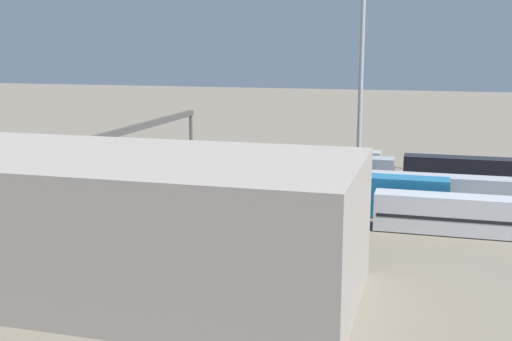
# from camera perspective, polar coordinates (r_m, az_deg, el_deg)

# --- Properties ---
(ground_plane) EXTENTS (400.00, 400.00, 0.00)m
(ground_plane) POSITION_cam_1_polar(r_m,az_deg,el_deg) (83.63, -3.81, -1.70)
(ground_plane) COLOR #756B5B
(track_bed_0) EXTENTS (140.00, 2.80, 0.12)m
(track_bed_0) POSITION_cam_1_polar(r_m,az_deg,el_deg) (95.23, -1.32, -0.05)
(track_bed_0) COLOR #4C443D
(track_bed_0) RESTS_ON ground_plane
(track_bed_1) EXTENTS (140.00, 2.80, 0.12)m
(track_bed_1) POSITION_cam_1_polar(r_m,az_deg,el_deg) (90.56, -2.24, -0.65)
(track_bed_1) COLOR #4C443D
(track_bed_1) RESTS_ON ground_plane
(track_bed_2) EXTENTS (140.00, 2.80, 0.12)m
(track_bed_2) POSITION_cam_1_polar(r_m,az_deg,el_deg) (85.92, -3.26, -1.30)
(track_bed_2) COLOR #3D3833
(track_bed_2) RESTS_ON ground_plane
(track_bed_3) EXTENTS (140.00, 2.80, 0.12)m
(track_bed_3) POSITION_cam_1_polar(r_m,az_deg,el_deg) (81.32, -4.39, -2.04)
(track_bed_3) COLOR #4C443D
(track_bed_3) RESTS_ON ground_plane
(track_bed_4) EXTENTS (140.00, 2.80, 0.12)m
(track_bed_4) POSITION_cam_1_polar(r_m,az_deg,el_deg) (76.78, -5.66, -2.86)
(track_bed_4) COLOR #4C443D
(track_bed_4) RESTS_ON ground_plane
(track_bed_5) EXTENTS (140.00, 2.80, 0.12)m
(track_bed_5) POSITION_cam_1_polar(r_m,az_deg,el_deg) (72.29, -7.10, -3.78)
(track_bed_5) COLOR #3D3833
(track_bed_5) RESTS_ON ground_plane
(train_on_track_4) EXTENTS (90.60, 3.00, 4.40)m
(train_on_track_4) POSITION_cam_1_polar(r_m,az_deg,el_deg) (82.71, -15.25, -0.74)
(train_on_track_4) COLOR #1E6B9E
(train_on_track_4) RESTS_ON ground_plane
(train_on_track_3) EXTENTS (119.80, 3.06, 3.80)m
(train_on_track_3) POSITION_cam_1_polar(r_m,az_deg,el_deg) (80.46, -3.52, -0.75)
(train_on_track_3) COLOR #B7BABF
(train_on_track_3) RESTS_ON ground_plane
(train_on_track_2) EXTENTS (66.40, 3.06, 4.40)m
(train_on_track_2) POSITION_cam_1_polar(r_m,az_deg,el_deg) (90.81, -11.51, 0.48)
(train_on_track_2) COLOR #285193
(train_on_track_2) RESTS_ON ground_plane
(train_on_track_5) EXTENTS (139.00, 3.06, 4.40)m
(train_on_track_5) POSITION_cam_1_polar(r_m,az_deg,el_deg) (73.81, -10.66, -1.99)
(train_on_track_5) COLOR maroon
(train_on_track_5) RESTS_ON ground_plane
(train_on_track_0) EXTENTS (47.20, 3.00, 3.80)m
(train_on_track_0) POSITION_cam_1_polar(r_m,az_deg,el_deg) (95.77, -3.05, 1.19)
(train_on_track_0) COLOR #B7BABF
(train_on_track_0) RESTS_ON ground_plane
(train_on_track_1) EXTENTS (90.60, 3.00, 4.40)m
(train_on_track_1) POSITION_cam_1_polar(r_m,az_deg,el_deg) (90.86, -3.59, 0.68)
(train_on_track_1) COLOR black
(train_on_track_1) RESTS_ON ground_plane
(light_mast_1) EXTENTS (2.80, 0.70, 32.52)m
(light_mast_1) POSITION_cam_1_polar(r_m,az_deg,el_deg) (61.07, 9.60, 12.52)
(light_mast_1) COLOR #9EA0A5
(light_mast_1) RESTS_ON ground_plane
(signal_gantry) EXTENTS (0.70, 30.00, 8.80)m
(signal_gantry) POSITION_cam_1_polar(r_m,az_deg,el_deg) (85.61, -9.49, 3.61)
(signal_gantry) COLOR #4C4742
(signal_gantry) RESTS_ON ground_plane
(maintenance_shed) EXTENTS (56.05, 16.77, 10.63)m
(maintenance_shed) POSITION_cam_1_polar(r_m,az_deg,el_deg) (54.77, -21.37, -3.66)
(maintenance_shed) COLOR #9E9389
(maintenance_shed) RESTS_ON ground_plane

